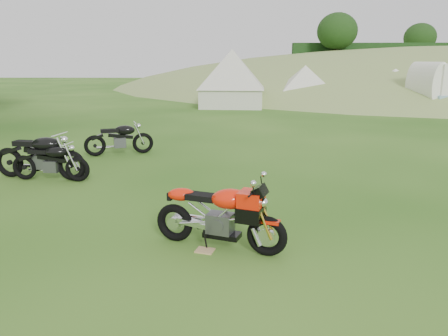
# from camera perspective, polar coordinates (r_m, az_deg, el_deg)

# --- Properties ---
(ground) EXTENTS (120.00, 120.00, 0.00)m
(ground) POSITION_cam_1_polar(r_m,az_deg,el_deg) (6.97, -0.41, -8.29)
(ground) COLOR #1E4F10
(ground) RESTS_ON ground
(sport_motorcycle) EXTENTS (1.94, 1.08, 1.14)m
(sport_motorcycle) POSITION_cam_1_polar(r_m,az_deg,el_deg) (6.21, -0.66, -5.55)
(sport_motorcycle) COLOR red
(sport_motorcycle) RESTS_ON ground
(plywood_board) EXTENTS (0.30, 0.26, 0.02)m
(plywood_board) POSITION_cam_1_polar(r_m,az_deg,el_deg) (6.31, -2.51, -10.71)
(plywood_board) COLOR tan
(plywood_board) RESTS_ON ground
(vintage_moto_a) EXTENTS (2.20, 0.83, 1.13)m
(vintage_moto_a) POSITION_cam_1_polar(r_m,az_deg,el_deg) (10.66, -23.01, 1.62)
(vintage_moto_a) COLOR black
(vintage_moto_a) RESTS_ON ground
(vintage_moto_b) EXTENTS (1.78, 0.57, 0.92)m
(vintage_moto_b) POSITION_cam_1_polar(r_m,az_deg,el_deg) (10.43, -21.77, 0.90)
(vintage_moto_b) COLOR black
(vintage_moto_b) RESTS_ON ground
(vintage_moto_d) EXTENTS (1.90, 1.02, 0.98)m
(vintage_moto_d) POSITION_cam_1_polar(r_m,az_deg,el_deg) (12.73, -13.56, 3.84)
(vintage_moto_d) COLOR black
(vintage_moto_d) RESTS_ON ground
(tent_left) EXTENTS (3.61, 3.61, 2.98)m
(tent_left) POSITION_cam_1_polar(r_m,az_deg,el_deg) (25.32, 1.06, 11.36)
(tent_left) COLOR beige
(tent_left) RESTS_ON ground
(tent_mid) EXTENTS (2.83, 2.83, 2.43)m
(tent_mid) POSITION_cam_1_polar(r_m,az_deg,el_deg) (27.74, 10.51, 10.80)
(tent_mid) COLOR beige
(tent_mid) RESTS_ON ground
(tent_right) EXTENTS (3.36, 3.36, 2.30)m
(tent_right) POSITION_cam_1_polar(r_m,az_deg,el_deg) (28.81, 21.35, 10.07)
(tent_right) COLOR white
(tent_right) RESTS_ON ground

